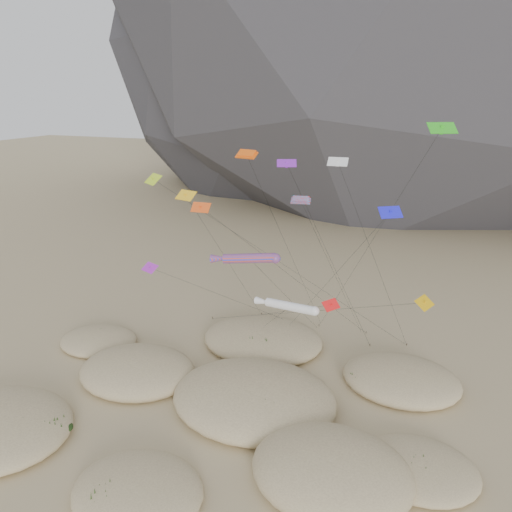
% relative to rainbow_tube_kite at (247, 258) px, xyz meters
% --- Properties ---
extents(ground, '(500.00, 500.00, 0.00)m').
position_rel_rainbow_tube_kite_xyz_m(ground, '(1.56, -10.36, -13.64)').
color(ground, '#CCB789').
rests_on(ground, ground).
extents(dunes, '(49.32, 37.89, 4.05)m').
position_rel_rainbow_tube_kite_xyz_m(dunes, '(-0.09, -6.33, -12.92)').
color(dunes, '#CCB789').
rests_on(dunes, ground).
extents(dune_grass, '(40.43, 29.17, 1.53)m').
position_rel_rainbow_tube_kite_xyz_m(dune_grass, '(1.15, -6.71, -12.79)').
color(dune_grass, black).
rests_on(dune_grass, ground).
extents(kite_stakes, '(25.98, 4.37, 0.30)m').
position_rel_rainbow_tube_kite_xyz_m(kite_stakes, '(4.10, 12.97, -13.49)').
color(kite_stakes, '#3F2D1E').
rests_on(kite_stakes, ground).
extents(rainbow_tube_kite, '(8.41, 14.83, 14.48)m').
position_rel_rainbow_tube_kite_xyz_m(rainbow_tube_kite, '(0.00, 0.00, 0.00)').
color(rainbow_tube_kite, '#E44818').
rests_on(rainbow_tube_kite, ground).
extents(white_tube_kite, '(10.84, 11.56, 9.95)m').
position_rel_rainbow_tube_kite_xyz_m(white_tube_kite, '(4.65, -0.45, -4.43)').
color(white_tube_kite, silver).
rests_on(white_tube_kite, ground).
extents(orange_parafoil, '(6.43, 14.40, 24.49)m').
position_rel_rainbow_tube_kite_xyz_m(orange_parafoil, '(-0.66, 2.11, 10.05)').
color(orange_parafoil, '#E3510B').
rests_on(orange_parafoil, ground).
extents(multi_parafoil, '(6.21, 13.11, 20.11)m').
position_rel_rainbow_tube_kite_xyz_m(multi_parafoil, '(5.06, 2.44, 5.74)').
color(multi_parafoil, red).
rests_on(multi_parafoil, ground).
extents(delta_kites, '(33.23, 16.89, 27.41)m').
position_rel_rainbow_tube_kite_xyz_m(delta_kites, '(2.78, 2.67, 4.28)').
color(delta_kites, gold).
rests_on(delta_kites, ground).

